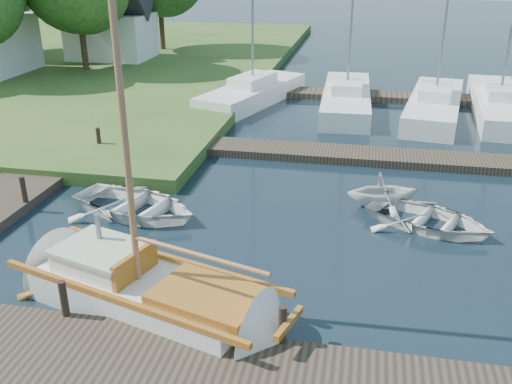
% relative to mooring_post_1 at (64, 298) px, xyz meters
% --- Properties ---
extents(ground, '(160.00, 160.00, 0.00)m').
position_rel_mooring_post_1_xyz_m(ground, '(3.00, 5.00, -0.70)').
color(ground, black).
rests_on(ground, ground).
extents(near_dock, '(18.00, 2.20, 0.30)m').
position_rel_mooring_post_1_xyz_m(near_dock, '(3.00, -1.00, -0.55)').
color(near_dock, '#2B231A').
rests_on(near_dock, ground).
extents(left_dock, '(2.20, 18.00, 0.30)m').
position_rel_mooring_post_1_xyz_m(left_dock, '(-5.00, 7.00, -0.55)').
color(left_dock, '#2B231A').
rests_on(left_dock, ground).
extents(far_dock, '(14.00, 1.60, 0.30)m').
position_rel_mooring_post_1_xyz_m(far_dock, '(5.00, 11.50, -0.55)').
color(far_dock, '#2B231A').
rests_on(far_dock, ground).
extents(mooring_post_1, '(0.16, 0.16, 0.80)m').
position_rel_mooring_post_1_xyz_m(mooring_post_1, '(0.00, 0.00, 0.00)').
color(mooring_post_1, black).
rests_on(mooring_post_1, near_dock).
extents(mooring_post_2, '(0.16, 0.16, 0.80)m').
position_rel_mooring_post_1_xyz_m(mooring_post_2, '(4.50, 0.00, 0.00)').
color(mooring_post_2, black).
rests_on(mooring_post_2, near_dock).
extents(mooring_post_4, '(0.16, 0.16, 0.80)m').
position_rel_mooring_post_1_xyz_m(mooring_post_4, '(-4.00, 5.00, 0.00)').
color(mooring_post_4, black).
rests_on(mooring_post_4, left_dock).
extents(mooring_post_5, '(0.16, 0.16, 0.80)m').
position_rel_mooring_post_1_xyz_m(mooring_post_5, '(-4.00, 10.00, 0.00)').
color(mooring_post_5, black).
rests_on(mooring_post_5, left_dock).
extents(sailboat, '(7.41, 3.96, 9.83)m').
position_rel_mooring_post_1_xyz_m(sailboat, '(1.53, 0.95, -0.36)').
color(sailboat, white).
rests_on(sailboat, ground).
extents(dinghy, '(3.98, 3.42, 0.69)m').
position_rel_mooring_post_1_xyz_m(dinghy, '(-0.15, 1.39, -0.35)').
color(dinghy, '#83530F').
rests_on(dinghy, ground).
extents(tender_a, '(4.61, 3.83, 0.83)m').
position_rel_mooring_post_1_xyz_m(tender_a, '(-0.70, 5.41, -0.29)').
color(tender_a, white).
rests_on(tender_a, ground).
extents(tender_c, '(4.24, 3.75, 0.73)m').
position_rel_mooring_post_1_xyz_m(tender_c, '(7.71, 6.21, -0.34)').
color(tender_c, white).
rests_on(tender_c, ground).
extents(tender_d, '(2.66, 2.46, 1.16)m').
position_rel_mooring_post_1_xyz_m(tender_d, '(6.45, 7.47, -0.12)').
color(tender_d, white).
rests_on(tender_d, ground).
extents(marina_boat_0, '(4.51, 8.07, 10.52)m').
position_rel_mooring_post_1_xyz_m(marina_boat_0, '(0.05, 19.01, -0.13)').
color(marina_boat_0, white).
rests_on(marina_boat_0, ground).
extents(marina_boat_1, '(2.47, 8.67, 11.18)m').
position_rel_mooring_post_1_xyz_m(marina_boat_1, '(4.76, 18.84, -0.13)').
color(marina_boat_1, white).
rests_on(marina_boat_1, ground).
extents(marina_boat_2, '(3.51, 8.82, 11.03)m').
position_rel_mooring_post_1_xyz_m(marina_boat_2, '(8.87, 18.35, -0.13)').
color(marina_boat_2, white).
rests_on(marina_boat_2, ground).
extents(marina_boat_3, '(2.85, 9.41, 11.19)m').
position_rel_mooring_post_1_xyz_m(marina_boat_3, '(11.86, 19.17, -0.13)').
color(marina_boat_3, white).
rests_on(marina_boat_3, ground).
extents(house_c, '(5.25, 4.00, 5.28)m').
position_rel_mooring_post_1_xyz_m(house_c, '(-11.00, 27.00, 1.88)').
color(house_c, white).
rests_on(house_c, shore).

